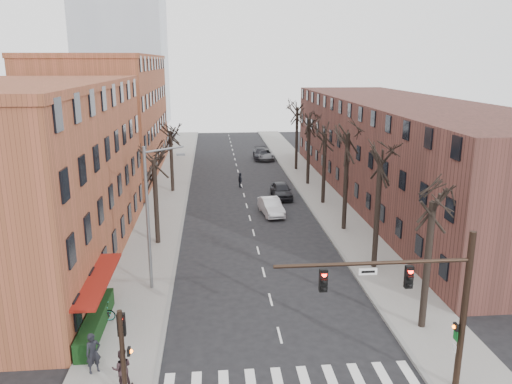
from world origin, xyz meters
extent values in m
plane|color=black|center=(0.00, 0.00, 0.00)|extent=(160.00, 160.00, 0.00)
cube|color=gray|center=(-8.00, 35.00, 0.07)|extent=(4.00, 90.00, 0.15)
cube|color=gray|center=(8.00, 35.00, 0.07)|extent=(4.00, 90.00, 0.15)
cube|color=brown|center=(-16.00, 15.00, 6.00)|extent=(12.00, 26.00, 12.00)
cube|color=brown|center=(-16.00, 44.00, 7.00)|extent=(12.00, 28.00, 14.00)
cube|color=#532D27|center=(16.00, 30.00, 5.00)|extent=(12.00, 50.00, 10.00)
cube|color=maroon|center=(-9.40, 6.00, 0.00)|extent=(1.20, 7.00, 0.15)
cube|color=black|center=(-9.50, 5.00, 0.65)|extent=(0.80, 6.00, 1.00)
cylinder|color=black|center=(7.00, -1.00, 3.60)|extent=(0.28, 0.28, 7.20)
cylinder|color=black|center=(3.00, -1.00, 6.00)|extent=(8.00, 0.16, 0.16)
cube|color=black|center=(4.50, -1.00, 5.35)|extent=(0.32, 0.22, 0.95)
cube|color=black|center=(1.00, -1.00, 5.35)|extent=(0.32, 0.22, 0.95)
cube|color=silver|center=(2.80, -1.00, 5.65)|extent=(0.75, 0.04, 0.28)
cube|color=black|center=(6.72, -1.00, 3.00)|extent=(0.12, 0.30, 0.30)
cylinder|color=black|center=(-7.00, -1.00, 2.20)|extent=(0.20, 0.20, 4.40)
cube|color=black|center=(-7.00, -0.82, 3.70)|extent=(0.32, 0.22, 0.95)
cube|color=black|center=(-6.75, -1.00, 2.60)|extent=(0.12, 0.30, 0.30)
cylinder|color=slate|center=(-7.20, 10.00, 4.50)|extent=(0.20, 0.20, 9.00)
cylinder|color=slate|center=(-6.10, 10.00, 8.80)|extent=(2.39, 0.12, 0.46)
cube|color=slate|center=(-5.10, 10.00, 8.50)|extent=(0.50, 0.22, 0.14)
imported|color=silver|center=(2.04, 24.95, 0.76)|extent=(2.18, 4.77, 1.52)
imported|color=black|center=(3.80, 30.63, 0.80)|extent=(2.02, 4.73, 1.59)
imported|color=black|center=(3.80, 51.90, 0.78)|extent=(2.31, 5.41, 1.56)
imported|color=slate|center=(4.27, 51.51, 0.72)|extent=(2.65, 5.29, 1.44)
imported|color=black|center=(-8.79, 1.41, 1.10)|extent=(0.83, 0.76, 1.90)
imported|color=black|center=(-7.33, 0.23, 1.03)|extent=(0.94, 0.78, 1.77)
imported|color=black|center=(-0.21, 35.33, 0.84)|extent=(0.66, 1.06, 1.68)
imported|color=gray|center=(-9.60, 6.10, 0.64)|extent=(1.89, 0.75, 0.97)
camera|label=1|loc=(-3.28, -18.90, 13.76)|focal=35.00mm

